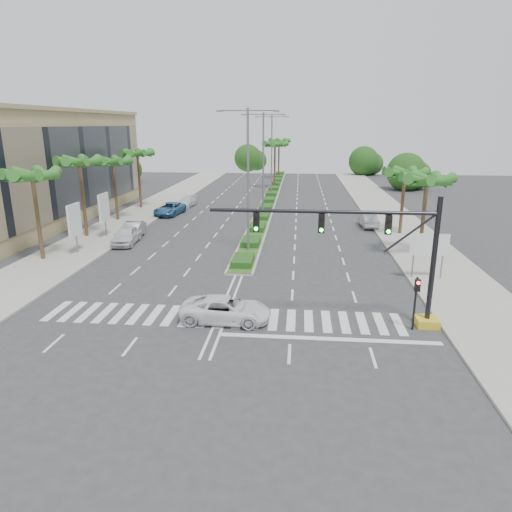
{
  "coord_description": "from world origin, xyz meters",
  "views": [
    {
      "loc": [
        4.26,
        -24.02,
        10.77
      ],
      "look_at": [
        1.74,
        2.6,
        3.0
      ],
      "focal_mm": 32.0,
      "sensor_mm": 36.0,
      "label": 1
    }
  ],
  "objects_px": {
    "car_parked_d": "(186,202)",
    "car_parked_c": "(170,209)",
    "car_parked_a": "(126,235)",
    "car_right": "(368,220)",
    "car_crossing": "(226,309)",
    "car_parked_b": "(133,230)"
  },
  "relations": [
    {
      "from": "car_crossing",
      "to": "car_right",
      "type": "distance_m",
      "value": 28.22
    },
    {
      "from": "car_parked_b",
      "to": "car_parked_c",
      "type": "bearing_deg",
      "value": 83.48
    },
    {
      "from": "car_parked_d",
      "to": "car_parked_c",
      "type": "bearing_deg",
      "value": -89.68
    },
    {
      "from": "car_parked_d",
      "to": "car_right",
      "type": "relative_size",
      "value": 1.03
    },
    {
      "from": "car_parked_a",
      "to": "car_parked_d",
      "type": "xyz_separation_m",
      "value": [
        0.77,
        20.0,
        -0.17
      ]
    },
    {
      "from": "car_parked_a",
      "to": "car_parked_c",
      "type": "distance_m",
      "value": 14.16
    },
    {
      "from": "car_parked_a",
      "to": "car_right",
      "type": "bearing_deg",
      "value": 17.51
    },
    {
      "from": "car_parked_c",
      "to": "car_crossing",
      "type": "xyz_separation_m",
      "value": [
        11.79,
        -30.4,
        -0.05
      ]
    },
    {
      "from": "car_parked_c",
      "to": "car_parked_b",
      "type": "bearing_deg",
      "value": -84.49
    },
    {
      "from": "car_parked_c",
      "to": "car_right",
      "type": "relative_size",
      "value": 1.26
    },
    {
      "from": "car_parked_b",
      "to": "car_parked_c",
      "type": "height_order",
      "value": "car_parked_b"
    },
    {
      "from": "car_parked_b",
      "to": "car_right",
      "type": "bearing_deg",
      "value": 12.24
    },
    {
      "from": "car_parked_a",
      "to": "car_right",
      "type": "height_order",
      "value": "car_parked_a"
    },
    {
      "from": "car_right",
      "to": "car_crossing",
      "type": "bearing_deg",
      "value": 61.6
    },
    {
      "from": "car_parked_d",
      "to": "car_parked_b",
      "type": "bearing_deg",
      "value": -86.51
    },
    {
      "from": "car_parked_a",
      "to": "car_crossing",
      "type": "relative_size",
      "value": 0.94
    },
    {
      "from": "car_parked_c",
      "to": "car_right",
      "type": "distance_m",
      "value": 23.73
    },
    {
      "from": "car_parked_b",
      "to": "car_right",
      "type": "distance_m",
      "value": 24.7
    },
    {
      "from": "car_parked_b",
      "to": "car_parked_d",
      "type": "distance_m",
      "value": 17.79
    },
    {
      "from": "car_parked_b",
      "to": "car_crossing",
      "type": "distance_m",
      "value": 22.1
    },
    {
      "from": "car_parked_c",
      "to": "car_right",
      "type": "bearing_deg",
      "value": -4.15
    },
    {
      "from": "car_parked_b",
      "to": "car_crossing",
      "type": "bearing_deg",
      "value": -61.7
    }
  ]
}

